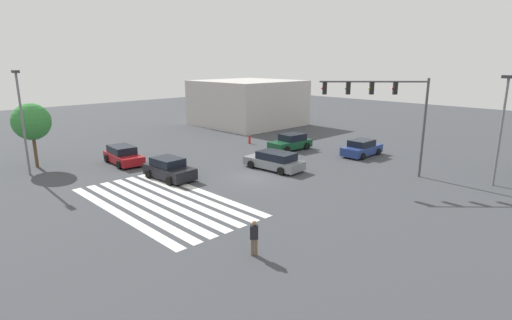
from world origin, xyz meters
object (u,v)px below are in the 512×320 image
Objects in this scene: car_4 at (274,161)px; fire_hydrant at (250,140)px; pedestrian at (254,236)px; street_light_pole_b at (21,113)px; car_1 at (169,169)px; car_3 at (362,148)px; street_light_pole_a at (502,120)px; car_2 at (123,155)px; tree_corner_b at (31,122)px; traffic_signal_mast at (387,103)px; car_0 at (291,142)px.

car_4 is 10.31m from fire_hydrant.
street_light_pole_b is at bearing 53.24° from pedestrian.
street_light_pole_b reaches higher than car_1.
car_3 is 0.57× the size of street_light_pole_a.
car_3 is 0.55× the size of street_light_pole_b.
street_light_pole_a is (4.17, 18.92, 3.60)m from pedestrian.
fire_hydrant is at bearing 88.80° from car_2.
street_light_pole_b is at bearing -142.99° from car_1.
fire_hydrant is at bearing 74.38° from tree_corner_b.
car_2 is 0.91× the size of car_4.
pedestrian is 0.22× the size of street_light_pole_a.
traffic_signal_mast is at bearing -151.08° from street_light_pole_a.
traffic_signal_mast reaches higher than car_2.
car_0 is at bearing -8.68° from pedestrian.
car_4 is at bearing 42.09° from car_2.
street_light_pole_a is at bearing 41.18° from street_light_pole_b.
car_4 is 15.96m from street_light_pole_a.
pedestrian is (9.24, -11.15, 0.21)m from car_4.
street_light_pole_b is (-25.29, -22.12, 0.14)m from street_light_pole_a.
car_2 is 13.30m from fire_hydrant.
car_1 is at bearing 40.08° from street_light_pole_b.
street_light_pole_b is 1.50× the size of tree_corner_b.
car_4 is 0.67× the size of street_light_pole_a.
car_3 is (-4.62, 4.88, -4.79)m from traffic_signal_mast.
street_light_pole_b reaches higher than fire_hydrant.
tree_corner_b is (-23.19, -2.08, 2.77)m from pedestrian.
street_light_pole_b is 20.55m from fire_hydrant.
car_4 is at bearing -13.85° from traffic_signal_mast.
street_light_pole_a is 1.45× the size of tree_corner_b.
tree_corner_b reaches higher than car_1.
car_0 is 4.97m from fire_hydrant.
car_2 reaches higher than car_4.
car_3 is at bearing 53.92° from tree_corner_b.
fire_hydrant is (-11.01, -3.55, -0.26)m from car_3.
traffic_signal_mast is at bearing -136.05° from car_3.
traffic_signal_mast reaches higher than car_4.
car_2 is 7.92m from street_light_pole_b.
car_0 is (-10.75, 2.20, -4.75)m from traffic_signal_mast.
tree_corner_b is at bearing 39.03° from car_4.
car_0 is 15.42m from car_2.
street_light_pole_a is at bearing -96.11° from car_3.
car_3 is at bearing 67.25° from car_1.
tree_corner_b reaches higher than car_3.
car_0 is 0.58× the size of street_light_pole_b.
car_2 is 7.38m from tree_corner_b.
car_1 is at bearing 160.87° from car_3.
pedestrian is at bearing 5.12° from tree_corner_b.
tree_corner_b is at bearing -120.81° from car_2.
traffic_signal_mast is at bearing 44.67° from car_1.
fire_hydrant is (-22.12, -2.26, -4.08)m from street_light_pole_a.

